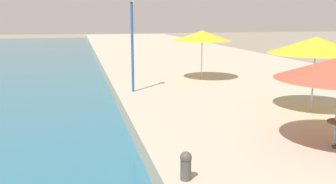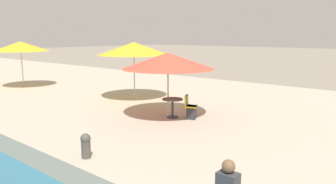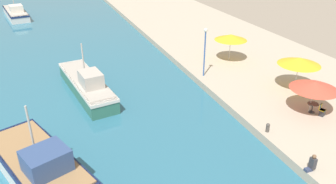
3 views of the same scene
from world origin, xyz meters
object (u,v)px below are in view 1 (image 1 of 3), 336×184
cafe_umbrella_white (316,45)px  mooring_bollard (186,165)px  cafe_umbrella_striped (202,36)px  lamppost (132,27)px

cafe_umbrella_white → mooring_bollard: size_ratio=5.38×
cafe_umbrella_white → cafe_umbrella_striped: bearing=102.0°
mooring_bollard → cafe_umbrella_white: bearing=37.0°
lamppost → cafe_umbrella_striped: bearing=31.9°
cafe_umbrella_striped → lamppost: (-4.37, -2.72, 0.61)m
mooring_bollard → cafe_umbrella_striped: bearing=70.0°
cafe_umbrella_white → mooring_bollard: bearing=-143.0°
cafe_umbrella_white → mooring_bollard: 8.30m
mooring_bollard → lamppost: bearing=88.2°
cafe_umbrella_white → lamppost: size_ratio=0.77×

